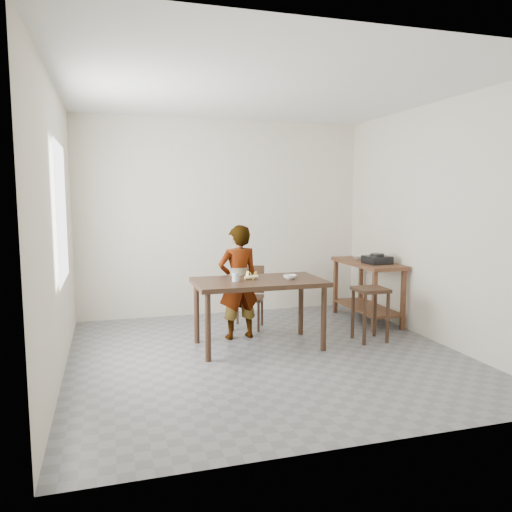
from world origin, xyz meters
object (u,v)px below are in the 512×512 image
object	(u,v)px
dining_table	(259,313)
dining_chair	(248,298)
stool	(370,314)
child	(238,282)
prep_counter	(367,291)

from	to	relation	value
dining_table	dining_chair	bearing A→B (deg)	83.02
dining_chair	stool	xyz separation A→B (m)	(1.20, -0.93, -0.08)
dining_table	child	world-z (taller)	child
stool	dining_table	bearing A→B (deg)	173.98
dining_table	prep_counter	distance (m)	1.86
dining_table	prep_counter	bearing A→B (deg)	22.15
prep_counter	stool	xyz separation A→B (m)	(-0.42, -0.84, -0.09)
prep_counter	child	distance (m)	1.89
child	stool	distance (m)	1.56
prep_counter	child	bearing A→B (deg)	-170.81
stool	dining_chair	bearing A→B (deg)	142.08
prep_counter	dining_table	bearing A→B (deg)	-157.85
dining_table	child	xyz separation A→B (m)	(-0.13, 0.40, 0.29)
stool	prep_counter	bearing A→B (deg)	63.11
child	stool	size ratio (longest dim) A/B	2.15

